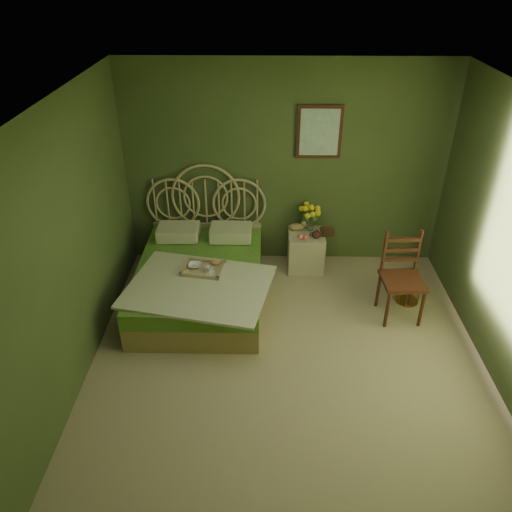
{
  "coord_description": "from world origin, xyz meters",
  "views": [
    {
      "loc": [
        -0.25,
        -3.61,
        3.59
      ],
      "look_at": [
        -0.34,
        1.0,
        0.76
      ],
      "focal_mm": 35.0,
      "sensor_mm": 36.0,
      "label": 1
    }
  ],
  "objects_px": {
    "bed": "(200,276)",
    "nightstand": "(306,244)",
    "chair": "(402,271)",
    "birdcage": "(409,287)"
  },
  "relations": [
    {
      "from": "bed",
      "to": "chair",
      "type": "height_order",
      "value": "bed"
    },
    {
      "from": "bed",
      "to": "nightstand",
      "type": "bearing_deg",
      "value": 28.44
    },
    {
      "from": "bed",
      "to": "nightstand",
      "type": "relative_size",
      "value": 2.31
    },
    {
      "from": "bed",
      "to": "chair",
      "type": "bearing_deg",
      "value": -6.02
    },
    {
      "from": "bed",
      "to": "nightstand",
      "type": "distance_m",
      "value": 1.48
    },
    {
      "from": "chair",
      "to": "bed",
      "type": "bearing_deg",
      "value": 170.4
    },
    {
      "from": "nightstand",
      "to": "birdcage",
      "type": "distance_m",
      "value": 1.39
    },
    {
      "from": "nightstand",
      "to": "bed",
      "type": "bearing_deg",
      "value": -151.56
    },
    {
      "from": "nightstand",
      "to": "birdcage",
      "type": "xyz_separation_m",
      "value": [
        1.17,
        -0.75,
        -0.14
      ]
    },
    {
      "from": "nightstand",
      "to": "chair",
      "type": "distance_m",
      "value": 1.38
    }
  ]
}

